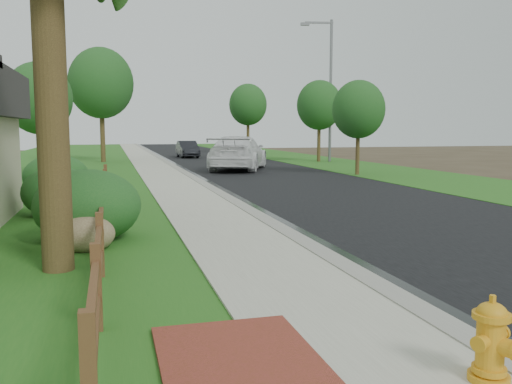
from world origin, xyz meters
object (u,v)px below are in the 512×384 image
object	(u,v)px
fire_hydrant	(491,342)
dark_car_mid	(245,150)
white_suv	(238,153)
streetlight	(328,82)
ranch_fence	(103,210)

from	to	relation	value
fire_hydrant	dark_car_mid	xyz separation A→B (m)	(6.54, 35.92, 0.34)
white_suv	dark_car_mid	size ratio (longest dim) A/B	1.46
fire_hydrant	white_suv	distance (m)	27.13
white_suv	dark_car_mid	xyz separation A→B (m)	(2.62, 9.07, -0.19)
streetlight	ranch_fence	bearing A→B (deg)	-122.37
streetlight	fire_hydrant	bearing A→B (deg)	-110.03
streetlight	dark_car_mid	bearing A→B (deg)	148.84
ranch_fence	fire_hydrant	distance (m)	9.06
dark_car_mid	streetlight	size ratio (longest dim) A/B	0.46
ranch_fence	white_suv	distance (m)	19.93
white_suv	streetlight	bearing A→B (deg)	-121.55
ranch_fence	fire_hydrant	world-z (taller)	ranch_fence
fire_hydrant	dark_car_mid	bearing A→B (deg)	79.68
white_suv	ranch_fence	bearing A→B (deg)	90.44
white_suv	dark_car_mid	distance (m)	9.45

